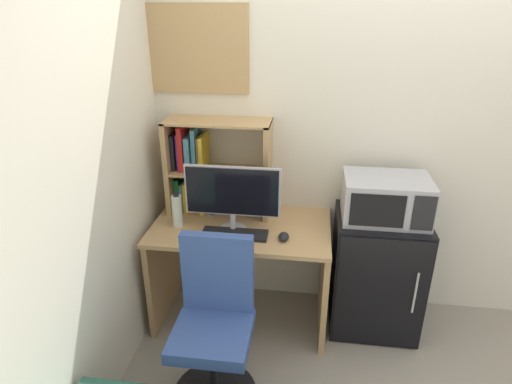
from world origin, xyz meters
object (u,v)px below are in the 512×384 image
(microwave, at_px, (386,198))
(desk_chair, at_px, (215,332))
(mini_fridge, at_px, (376,273))
(keyboard, at_px, (235,234))
(computer_mouse, at_px, (284,237))
(wall_corkboard, at_px, (198,49))
(monitor, at_px, (232,194))
(water_bottle, at_px, (177,210))
(hutch_bookshelf, at_px, (206,167))

(microwave, relative_size, desk_chair, 0.55)
(mini_fridge, bearing_deg, keyboard, -167.39)
(keyboard, xyz_separation_m, computer_mouse, (0.30, -0.01, 0.01))
(microwave, distance_m, wall_corkboard, 1.46)
(computer_mouse, bearing_deg, keyboard, 178.31)
(computer_mouse, relative_size, wall_corkboard, 0.16)
(monitor, height_order, water_bottle, monitor)
(wall_corkboard, bearing_deg, hutch_bookshelf, -71.24)
(microwave, bearing_deg, wall_corkboard, 168.33)
(computer_mouse, distance_m, desk_chair, 0.67)
(monitor, xyz_separation_m, desk_chair, (-0.00, -0.55, -0.56))
(water_bottle, xyz_separation_m, microwave, (1.28, 0.12, 0.11))
(hutch_bookshelf, xyz_separation_m, computer_mouse, (0.55, -0.35, -0.28))
(monitor, relative_size, wall_corkboard, 0.92)
(monitor, bearing_deg, computer_mouse, -12.18)
(keyboard, xyz_separation_m, desk_chair, (-0.02, -0.49, -0.32))
(hutch_bookshelf, height_order, computer_mouse, hutch_bookshelf)
(monitor, height_order, keyboard, monitor)
(monitor, bearing_deg, hutch_bookshelf, 129.51)
(keyboard, distance_m, water_bottle, 0.40)
(hutch_bookshelf, height_order, keyboard, hutch_bookshelf)
(water_bottle, bearing_deg, desk_chair, -58.46)
(microwave, height_order, desk_chair, microwave)
(hutch_bookshelf, xyz_separation_m, microwave, (1.15, -0.14, -0.09))
(mini_fridge, distance_m, wall_corkboard, 1.82)
(hutch_bookshelf, relative_size, mini_fridge, 0.83)
(water_bottle, bearing_deg, mini_fridge, 5.23)
(keyboard, height_order, computer_mouse, computer_mouse)
(water_bottle, bearing_deg, microwave, 5.36)
(hutch_bookshelf, bearing_deg, keyboard, -53.60)
(desk_chair, bearing_deg, mini_fridge, 37.05)
(monitor, height_order, computer_mouse, monitor)
(mini_fridge, relative_size, desk_chair, 0.86)
(keyboard, xyz_separation_m, microwave, (0.90, 0.20, 0.20))
(keyboard, bearing_deg, microwave, 12.79)
(keyboard, height_order, wall_corkboard, wall_corkboard)
(hutch_bookshelf, distance_m, computer_mouse, 0.71)
(hutch_bookshelf, distance_m, desk_chair, 1.06)
(water_bottle, xyz_separation_m, mini_fridge, (1.28, 0.12, -0.43))
(computer_mouse, xyz_separation_m, mini_fridge, (0.60, 0.21, -0.34))
(hutch_bookshelf, xyz_separation_m, desk_chair, (0.23, -0.83, -0.62))
(keyboard, bearing_deg, hutch_bookshelf, 126.40)
(hutch_bookshelf, distance_m, monitor, 0.37)
(water_bottle, bearing_deg, keyboard, -12.47)
(desk_chair, bearing_deg, monitor, 89.55)
(wall_corkboard, bearing_deg, desk_chair, -74.40)
(monitor, xyz_separation_m, computer_mouse, (0.32, -0.07, -0.23))
(microwave, bearing_deg, water_bottle, -174.64)
(computer_mouse, bearing_deg, water_bottle, 172.21)
(hutch_bookshelf, relative_size, water_bottle, 2.99)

